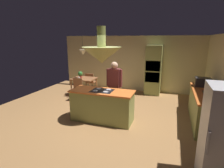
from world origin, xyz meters
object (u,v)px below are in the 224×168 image
Objects in this scene: chair_by_back_wall at (90,81)px; canister_flour at (210,94)px; cup_on_table at (79,78)px; canister_tea at (207,90)px; person_at_island at (114,84)px; kitchen_island at (102,105)px; oven_tower at (153,70)px; potted_plant_on_table at (80,74)px; dining_table at (84,81)px; chair_facing_island at (77,87)px; canister_sugar at (209,93)px; microwave_on_counter at (203,82)px.

canister_flour is at bearing 151.15° from chair_by_back_wall.
canister_tea is (4.66, -1.31, 0.24)m from cup_on_table.
canister_tea is (2.68, -0.06, 0.06)m from person_at_island.
oven_tower is (1.10, 3.24, 0.60)m from kitchen_island.
potted_plant_on_table reaches higher than chair_by_back_wall.
potted_plant_on_table is 3.33× the size of cup_on_table.
cup_on_table reaches higher than dining_table.
chair_facing_island is 4.74m from canister_flour.
oven_tower is 11.48× the size of canister_sugar.
cup_on_table is 0.42× the size of canister_flour.
canister_flour is (4.54, -1.24, 0.54)m from chair_facing_island.
kitchen_island is 3.22m from chair_by_back_wall.
canister_flour reaches higher than kitchen_island.
person_at_island is 1.96× the size of chair_by_back_wall.
canister_flour is at bearing -21.28° from potted_plant_on_table.
canister_sugar is (2.84, 0.41, 0.56)m from kitchen_island.
canister_flour reaches higher than dining_table.
oven_tower reaches higher than chair_by_back_wall.
canister_sugar is at bearing -90.00° from canister_tea.
canister_flour is at bearing 4.62° from kitchen_island.
canister_sugar is at bearing -90.00° from microwave_on_counter.
potted_plant_on_table reaches higher than dining_table.
potted_plant_on_table is at bearing 78.28° from chair_by_back_wall.
potted_plant_on_table reaches higher than cup_on_table.
canister_flour is at bearing -90.00° from canister_sugar.
chair_by_back_wall is 4.08× the size of canister_flour.
canister_tea is at bearing -17.36° from potted_plant_on_table.
oven_tower is 10.10× the size of canister_flour.
oven_tower is 1.26× the size of person_at_island.
dining_table is 0.65m from chair_by_back_wall.
person_at_island is 18.99× the size of cup_on_table.
canister_flour is at bearing -22.39° from dining_table.
canister_flour is (1.74, -3.01, -0.03)m from oven_tower.
canister_tea is at bearing -90.00° from microwave_on_counter.
person_at_island is at bearing 174.84° from canister_sugar.
potted_plant_on_table is at bearing 98.67° from cup_on_table.
chair_by_back_wall is (-1.70, 2.73, 0.03)m from kitchen_island.
dining_table is at bearing 18.46° from potted_plant_on_table.
potted_plant_on_table is (-0.14, -0.68, 0.42)m from chair_by_back_wall.
microwave_on_counter reaches higher than potted_plant_on_table.
canister_tea is at bearing 11.73° from kitchen_island.
canister_flour is at bearing -60.00° from oven_tower.
kitchen_island is 2.65m from cup_on_table.
kitchen_island is at bearing -168.27° from canister_tea.
canister_sugar reaches higher than kitchen_island.
oven_tower is at bearing 120.00° from canister_flour.
person_at_island is at bearing -37.90° from dining_table.
oven_tower reaches higher than dining_table.
chair_by_back_wall is (0.00, 1.26, 0.00)m from chair_facing_island.
person_at_island is at bearing 76.17° from kitchen_island.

